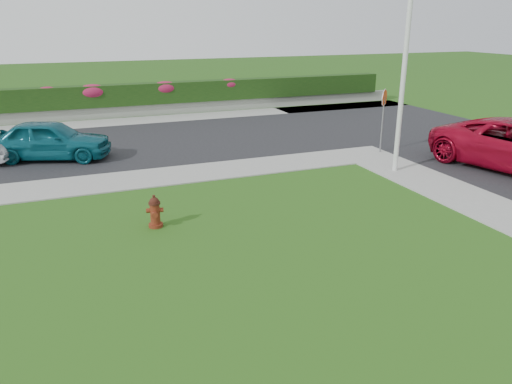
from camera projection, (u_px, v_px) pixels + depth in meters
name	position (u px, v px, depth m)	size (l,w,h in m)	color
ground	(309.00, 315.00, 8.72)	(120.00, 120.00, 0.00)	black
street_far	(28.00, 153.00, 19.30)	(26.00, 8.00, 0.04)	black
curb_corner	(364.00, 154.00, 19.05)	(2.00, 2.00, 0.04)	gray
sidewalk_beyond	(118.00, 122.00, 25.08)	(34.00, 2.00, 0.04)	gray
retaining_wall	(114.00, 112.00, 26.31)	(34.00, 0.40, 0.60)	gray
hedge	(112.00, 95.00, 26.12)	(32.00, 0.90, 1.10)	black
fire_hydrant	(155.00, 212.00, 12.31)	(0.43, 0.41, 0.83)	#4A130B
sedan_teal	(50.00, 140.00, 18.11)	(1.71, 4.25, 1.45)	#0D5563
utility_pole	(402.00, 89.00, 16.09)	(0.16, 0.16, 5.52)	silver
stop_sign	(384.00, 106.00, 18.77)	(0.53, 0.44, 2.46)	slate
flower_clump_c	(47.00, 92.00, 24.84)	(1.04, 0.67, 0.52)	#AB1D4F
flower_clump_d	(92.00, 92.00, 25.61)	(1.49, 0.96, 0.75)	#AB1D4F
flower_clump_e	(165.00, 88.00, 26.90)	(1.40, 0.90, 0.70)	#AB1D4F
flower_clump_f	(229.00, 84.00, 28.15)	(1.21, 0.78, 0.61)	#AB1D4F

